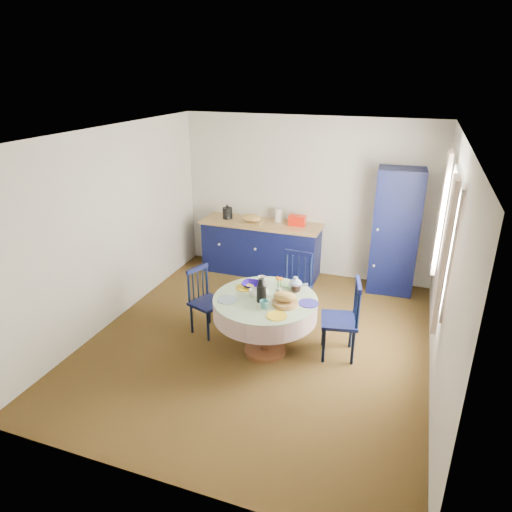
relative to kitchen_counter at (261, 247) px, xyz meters
The scene contains 17 objects.
floor 2.11m from the kitchen_counter, 71.70° to the right, with size 4.50×4.50×0.00m, color black.
ceiling 2.91m from the kitchen_counter, 71.70° to the right, with size 4.50×4.50×0.00m, color white.
wall_back 1.07m from the kitchen_counter, 24.10° to the left, with size 4.00×0.02×2.50m, color silver.
wall_left 2.51m from the kitchen_counter, 124.59° to the right, with size 0.02×4.50×2.50m, color silver.
wall_right 3.39m from the kitchen_counter, 36.51° to the right, with size 0.02×4.50×2.50m, color silver.
window 3.27m from the kitchen_counter, 32.54° to the right, with size 0.10×1.74×1.45m.
kitchen_counter is the anchor object (origin of this frame).
pantry_cabinet 2.10m from the kitchen_counter, ahead, with size 0.67×0.50×1.86m.
dining_table 2.32m from the kitchen_counter, 69.61° to the right, with size 1.20×1.19×1.00m.
chair_left 1.96m from the kitchen_counter, 91.78° to the right, with size 0.48×0.49×0.86m.
chair_far 1.58m from the kitchen_counter, 54.86° to the right, with size 0.44×0.42×0.93m.
chair_right 2.54m from the kitchen_counter, 49.40° to the right, with size 0.49×0.50×0.95m.
mug_a 2.29m from the kitchen_counter, 73.14° to the right, with size 0.12×0.12×0.09m, color silver.
mug_b 2.57m from the kitchen_counter, 70.31° to the right, with size 0.10×0.10×0.09m, color #36757A.
mug_c 2.21m from the kitchen_counter, 60.38° to the right, with size 0.11×0.11×0.09m, color black.
mug_d 1.98m from the kitchen_counter, 70.78° to the right, with size 0.11×0.11×0.10m, color silver.
cobalt_bowl 2.05m from the kitchen_counter, 74.35° to the right, with size 0.22×0.22×0.05m, color #130467.
Camera 1 is at (1.59, -4.58, 3.12)m, focal length 32.00 mm.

